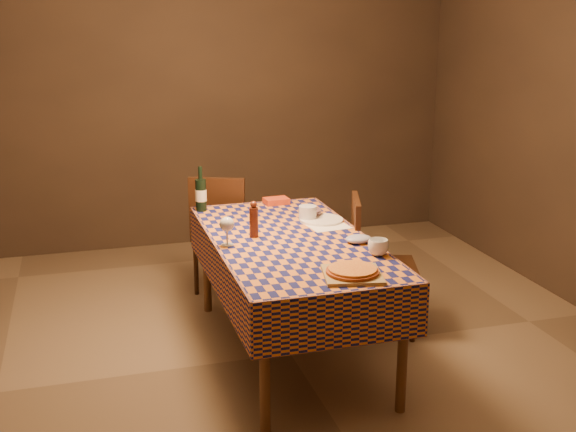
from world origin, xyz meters
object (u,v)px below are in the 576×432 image
(pizza, at_px, (352,271))
(chair_far, at_px, (220,227))
(white_plate, at_px, (321,220))
(chair_right, at_px, (372,257))
(cutting_board, at_px, (352,275))
(wine_bottle, at_px, (201,194))
(dining_table, at_px, (290,250))
(bowl, at_px, (310,213))

(pizza, height_order, chair_far, chair_far)
(white_plate, relative_size, chair_right, 0.31)
(cutting_board, height_order, wine_bottle, wine_bottle)
(cutting_board, xyz_separation_m, white_plate, (0.18, 1.03, -0.00))
(dining_table, bearing_deg, white_plate, 45.36)
(cutting_board, bearing_deg, dining_table, 99.98)
(bowl, distance_m, chair_far, 0.93)
(wine_bottle, relative_size, white_plate, 1.09)
(cutting_board, height_order, bowl, bowl)
(pizza, relative_size, chair_right, 0.38)
(chair_right, bearing_deg, dining_table, -162.60)
(white_plate, bearing_deg, chair_right, -19.18)
(dining_table, relative_size, chair_far, 1.98)
(chair_right, bearing_deg, wine_bottle, 150.23)
(white_plate, bearing_deg, pizza, -99.96)
(dining_table, height_order, white_plate, white_plate)
(cutting_board, relative_size, white_plate, 1.04)
(bowl, height_order, wine_bottle, wine_bottle)
(chair_far, distance_m, chair_right, 1.30)
(wine_bottle, height_order, chair_far, wine_bottle)
(bowl, xyz_separation_m, white_plate, (0.04, -0.13, -0.02))
(pizza, height_order, chair_right, chair_right)
(pizza, height_order, bowl, bowl)
(cutting_board, height_order, white_plate, cutting_board)
(cutting_board, bearing_deg, pizza, -75.96)
(bowl, height_order, chair_far, chair_far)
(cutting_board, xyz_separation_m, wine_bottle, (-0.54, 1.51, 0.11))
(chair_far, relative_size, chair_right, 1.00)
(pizza, relative_size, wine_bottle, 1.12)
(pizza, distance_m, bowl, 1.16)
(wine_bottle, height_order, chair_right, wine_bottle)
(cutting_board, bearing_deg, white_plate, 80.04)
(bowl, xyz_separation_m, chair_far, (-0.47, 0.75, -0.27))
(pizza, distance_m, wine_bottle, 1.61)
(white_plate, height_order, chair_right, chair_right)
(pizza, distance_m, chair_far, 1.96)
(cutting_board, relative_size, bowl, 1.89)
(dining_table, relative_size, pizza, 5.25)
(pizza, xyz_separation_m, wine_bottle, (-0.54, 1.51, 0.09))
(bowl, xyz_separation_m, wine_bottle, (-0.68, 0.36, 0.09))
(chair_right, bearing_deg, bowl, 146.49)
(wine_bottle, bearing_deg, dining_table, -62.63)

